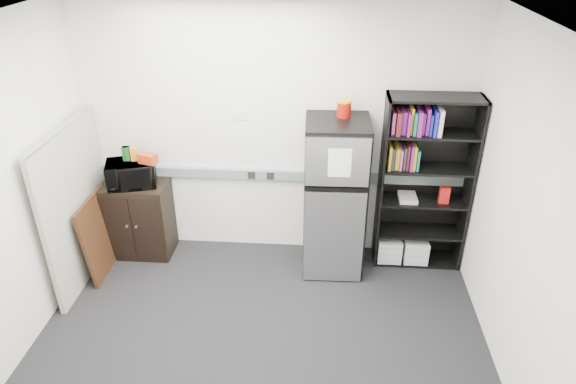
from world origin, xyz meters
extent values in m
plane|color=black|center=(0.00, 0.00, 0.00)|extent=(4.00, 4.00, 0.00)
cube|color=white|center=(0.00, 1.75, 1.35)|extent=(4.00, 0.02, 2.70)
cube|color=white|center=(2.00, 0.00, 1.35)|extent=(0.02, 3.50, 2.70)
cube|color=white|center=(0.00, 0.00, 2.70)|extent=(4.00, 3.50, 0.02)
cube|color=slate|center=(0.00, 1.72, 0.90)|extent=(3.92, 0.05, 0.10)
cube|color=white|center=(-0.35, 1.74, 1.55)|extent=(0.14, 0.00, 0.10)
cube|color=black|center=(1.09, 1.56, 0.93)|extent=(0.02, 0.34, 1.85)
cube|color=black|center=(1.97, 1.56, 0.93)|extent=(0.02, 0.34, 1.85)
cube|color=black|center=(1.53, 1.72, 0.93)|extent=(0.90, 0.02, 1.85)
cube|color=black|center=(1.53, 1.56, 1.84)|extent=(0.90, 0.34, 0.02)
cube|color=black|center=(1.53, 1.56, 0.02)|extent=(0.85, 0.32, 0.03)
cube|color=black|center=(1.53, 1.56, 0.37)|extent=(0.85, 0.32, 0.03)
cube|color=black|center=(1.53, 1.56, 0.74)|extent=(0.85, 0.32, 0.02)
cube|color=black|center=(1.53, 1.56, 1.11)|extent=(0.85, 0.32, 0.02)
cube|color=black|center=(1.53, 1.56, 1.48)|extent=(0.85, 0.32, 0.02)
cube|color=silver|center=(1.25, 1.55, 0.16)|extent=(0.25, 0.30, 0.25)
cube|color=silver|center=(1.53, 1.55, 0.16)|extent=(0.25, 0.30, 0.25)
cube|color=#A5A192|center=(-1.90, 1.08, 0.80)|extent=(0.05, 1.30, 1.60)
cube|color=#B2B2B7|center=(-1.90, 1.08, 1.61)|extent=(0.06, 1.30, 0.02)
cube|color=black|center=(-1.47, 1.50, 0.42)|extent=(0.68, 0.42, 0.85)
cube|color=black|center=(-1.63, 1.29, 0.42)|extent=(0.31, 0.01, 0.75)
cube|color=black|center=(-1.31, 1.29, 0.42)|extent=(0.31, 0.01, 0.75)
cylinder|color=#B2B2B7|center=(-1.52, 1.27, 0.47)|extent=(0.02, 0.02, 0.02)
cylinder|color=#B2B2B7|center=(-1.42, 1.27, 0.47)|extent=(0.02, 0.02, 0.02)
imported|color=black|center=(-1.47, 1.48, 0.98)|extent=(0.55, 0.45, 0.27)
cube|color=#17511B|center=(-1.50, 1.52, 1.19)|extent=(0.07, 0.05, 0.15)
cube|color=#0D3C16|center=(-1.50, 1.52, 1.19)|extent=(0.08, 0.06, 0.15)
cube|color=orange|center=(-1.42, 1.52, 1.18)|extent=(0.08, 0.06, 0.14)
cube|color=red|center=(-1.26, 1.47, 1.16)|extent=(0.20, 0.15, 0.10)
cube|color=black|center=(0.63, 1.43, 0.81)|extent=(0.63, 0.63, 1.61)
cube|color=#B0AFB4|center=(0.63, 1.11, 1.35)|extent=(0.59, 0.03, 0.48)
cube|color=#B0AFB4|center=(0.63, 1.11, 0.53)|extent=(0.59, 0.03, 1.03)
cube|color=black|center=(0.63, 1.10, 1.08)|extent=(0.59, 0.02, 0.03)
cube|color=white|center=(0.65, 1.10, 1.35)|extent=(0.21, 0.01, 0.28)
cube|color=black|center=(0.63, 1.43, 1.62)|extent=(0.63, 0.63, 0.02)
cylinder|color=#991207|center=(0.68, 1.55, 1.71)|extent=(0.14, 0.14, 0.17)
cylinder|color=gold|center=(0.68, 1.55, 1.81)|extent=(0.14, 0.14, 0.02)
cube|color=black|center=(-1.77, 1.14, 0.42)|extent=(0.12, 0.66, 0.85)
cube|color=silver|center=(-1.75, 1.14, 0.42)|extent=(0.08, 0.56, 0.72)
camera|label=1|loc=(0.49, -3.12, 3.33)|focal=32.00mm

